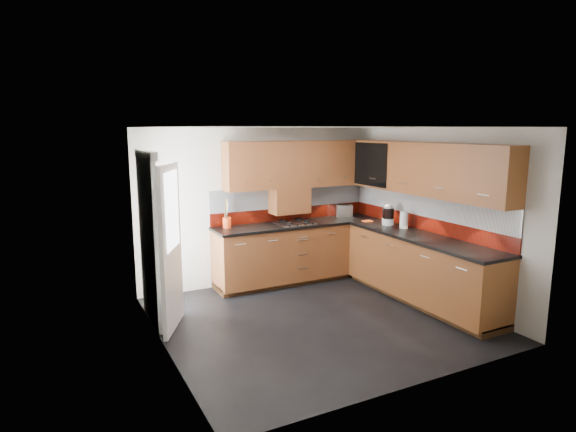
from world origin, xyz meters
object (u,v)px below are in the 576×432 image
utensil_pot (227,221)px  food_processor (388,216)px  toaster (344,210)px  gas_hob (294,223)px

utensil_pot → food_processor: (2.26, -0.91, 0.04)m
utensil_pot → toaster: size_ratio=1.39×
toaster → food_processor: 0.95m
gas_hob → food_processor: food_processor is taller
food_processor → utensil_pot: bearing=158.1°
gas_hob → food_processor: 1.43m
utensil_pot → food_processor: utensil_pot is taller
gas_hob → utensil_pot: utensil_pot is taller
gas_hob → utensil_pot: size_ratio=1.29×
gas_hob → toaster: 1.06m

